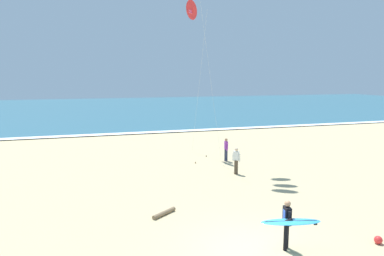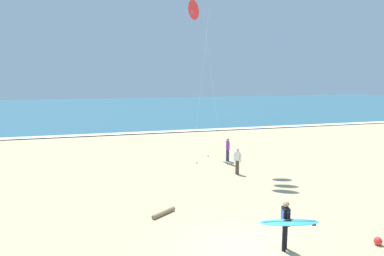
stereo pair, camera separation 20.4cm
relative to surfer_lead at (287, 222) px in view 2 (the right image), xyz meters
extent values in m
plane|color=tan|center=(-1.08, 0.38, -1.04)|extent=(160.00, 160.00, 0.00)
cube|color=#2D6075|center=(-1.08, 55.30, -1.00)|extent=(160.00, 60.00, 0.08)
cube|color=white|center=(-1.08, 25.60, -0.96)|extent=(160.00, 1.24, 0.01)
cylinder|color=black|center=(-0.03, 0.09, -0.60)|extent=(0.13, 0.13, 0.88)
cylinder|color=black|center=(0.10, 0.23, -0.60)|extent=(0.13, 0.13, 0.88)
cube|color=black|center=(0.04, 0.16, 0.14)|extent=(0.27, 0.37, 0.60)
cube|color=blue|center=(-0.07, 0.18, 0.18)|extent=(0.05, 0.20, 0.32)
sphere|color=#A87A59|center=(0.04, 0.16, 0.56)|extent=(0.21, 0.21, 0.21)
cylinder|color=black|center=(-0.01, -0.06, 0.25)|extent=(0.09, 0.09, 0.26)
cylinder|color=black|center=(-0.09, -0.14, 0.12)|extent=(0.26, 0.13, 0.14)
cylinder|color=black|center=(0.08, 0.39, 0.10)|extent=(0.09, 0.09, 0.56)
ellipsoid|color=#3399D8|center=(-0.04, -0.19, 0.08)|extent=(2.04, 0.95, 0.08)
cube|color=#333333|center=(-0.04, -0.19, 0.11)|extent=(1.69, 0.39, 0.02)
cube|color=#262628|center=(0.77, -0.37, 0.01)|extent=(0.12, 0.04, 0.14)
cone|color=red|center=(1.43, 15.68, 9.53)|extent=(0.81, 1.49, 1.40)
cube|color=pink|center=(1.43, 15.68, 9.39)|extent=(0.50, 0.15, 0.24)
cylinder|color=silver|center=(1.68, 14.74, 4.16)|extent=(0.52, 1.91, 10.21)
cylinder|color=brown|center=(1.94, 13.79, -0.99)|extent=(0.06, 0.06, 0.10)
cylinder|color=silver|center=(1.39, 11.80, 5.21)|extent=(1.58, 0.77, 12.30)
cylinder|color=brown|center=(0.61, 12.18, -0.99)|extent=(0.06, 0.06, 0.10)
cylinder|color=#2D334C|center=(2.80, 12.18, -0.62)|extent=(0.22, 0.22, 0.84)
cube|color=purple|center=(2.80, 12.18, 0.07)|extent=(0.21, 0.34, 0.54)
sphere|color=#A87A59|center=(2.80, 12.18, 0.45)|extent=(0.20, 0.20, 0.20)
cylinder|color=purple|center=(2.82, 12.39, -0.03)|extent=(0.08, 0.08, 0.50)
cylinder|color=purple|center=(2.78, 11.97, -0.03)|extent=(0.08, 0.08, 0.50)
cylinder|color=#4C3D2D|center=(2.16, 9.04, -0.62)|extent=(0.22, 0.22, 0.84)
cube|color=white|center=(2.16, 9.04, 0.07)|extent=(0.35, 0.36, 0.54)
sphere|color=beige|center=(2.16, 9.04, 0.45)|extent=(0.20, 0.20, 0.20)
cylinder|color=white|center=(2.30, 8.88, -0.03)|extent=(0.08, 0.08, 0.50)
cylinder|color=white|center=(2.02, 9.20, -0.03)|extent=(0.08, 0.08, 0.50)
sphere|color=red|center=(3.31, -0.43, -0.90)|extent=(0.28, 0.28, 0.28)
cylinder|color=#846B4C|center=(-3.27, 4.19, -0.95)|extent=(1.14, 0.89, 0.18)
camera|label=1|loc=(-6.15, -9.42, 4.70)|focal=32.49mm
camera|label=2|loc=(-5.95, -9.48, 4.70)|focal=32.49mm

